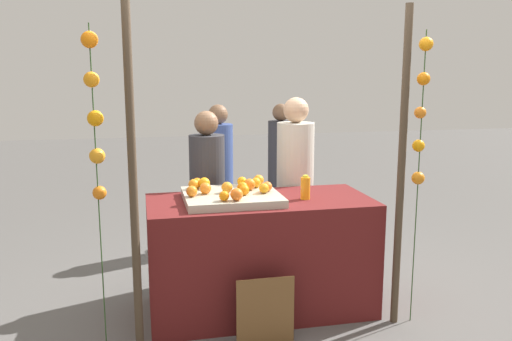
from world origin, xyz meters
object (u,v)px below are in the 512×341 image
orange_1 (242,181)px  vendor_right (295,196)px  chalkboard_sign (265,312)px  juice_bottle (305,188)px  vendor_left (208,205)px  orange_0 (197,183)px  stall_counter (260,255)px

orange_1 → vendor_right: (0.56, 0.36, -0.23)m
vendor_right → chalkboard_sign: bearing=-115.7°
juice_bottle → vendor_left: (-0.67, 0.70, -0.27)m
vendor_right → vendor_left: bearing=176.5°
orange_1 → orange_0: bearing=176.7°
stall_counter → orange_1: 0.61m
stall_counter → juice_bottle: bearing=-10.8°
juice_bottle → vendor_right: size_ratio=0.11×
juice_bottle → chalkboard_sign: (-0.43, -0.48, -0.76)m
stall_counter → orange_1: bearing=112.7°
orange_0 → chalkboard_sign: 1.17m
stall_counter → orange_0: 0.76m
stall_counter → vendor_right: vendor_right is taller
stall_counter → juice_bottle: (0.34, -0.07, 0.54)m
stall_counter → orange_0: (-0.46, 0.25, 0.55)m
chalkboard_sign → vendor_left: 1.30m
stall_counter → vendor_left: 0.77m
juice_bottle → vendor_left: vendor_left is taller
orange_1 → chalkboard_sign: bearing=-89.3°
orange_0 → vendor_left: 0.49m
vendor_left → orange_0: bearing=-108.6°
stall_counter → juice_bottle: 0.64m
stall_counter → vendor_left: (-0.33, 0.64, 0.27)m
chalkboard_sign → stall_counter: bearing=80.8°
stall_counter → orange_1: size_ratio=22.37×
chalkboard_sign → vendor_left: vendor_left is taller
orange_1 → vendor_left: size_ratio=0.05×
orange_1 → juice_bottle: (0.44, -0.30, -0.01)m
orange_1 → juice_bottle: juice_bottle is taller
vendor_left → vendor_right: (0.79, -0.05, 0.05)m
stall_counter → chalkboard_sign: stall_counter is taller
stall_counter → chalkboard_sign: size_ratio=3.50×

